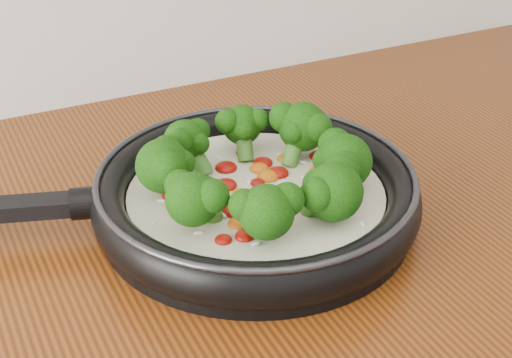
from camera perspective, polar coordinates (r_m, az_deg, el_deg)
name	(u,v)px	position (r m, az deg, el deg)	size (l,w,h in m)	color
skillet	(254,191)	(0.78, -0.13, -0.92)	(0.56, 0.43, 0.10)	black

